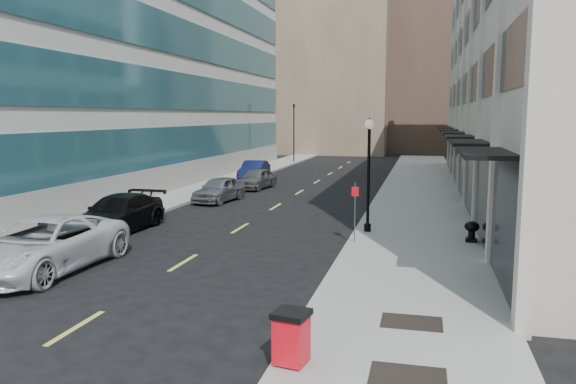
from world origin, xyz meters
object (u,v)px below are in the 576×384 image
at_px(lamppost, 369,165).
at_px(traffic_signal, 294,108).
at_px(trash_bin, 291,336).
at_px(sign_post, 355,204).
at_px(car_white_van, 44,245).
at_px(car_black_pickup, 118,214).
at_px(urn_planter, 472,229).
at_px(car_blue_sedan, 254,171).
at_px(car_grey_sedan, 256,178).
at_px(car_silver_sedan, 219,189).

bearing_deg(lamppost, traffic_signal, 108.00).
height_order(trash_bin, sign_post, sign_post).
bearing_deg(sign_post, car_white_van, -150.43).
bearing_deg(traffic_signal, car_black_pickup, -88.88).
bearing_deg(urn_planter, car_white_van, -152.66).
relative_size(car_white_van, car_blue_sedan, 1.36).
xyz_separation_m(sign_post, urn_planter, (4.30, 1.23, -1.00)).
xyz_separation_m(traffic_signal, car_grey_sedan, (2.30, -21.00, -5.02)).
bearing_deg(car_black_pickup, sign_post, -0.46).
height_order(car_white_van, car_grey_sedan, car_white_van).
distance_m(car_blue_sedan, lamppost, 20.66).
bearing_deg(car_grey_sedan, traffic_signal, 103.85).
distance_m(lamppost, sign_post, 2.59).
bearing_deg(urn_planter, sign_post, -164.04).
distance_m(trash_bin, sign_post, 10.74).
xyz_separation_m(car_silver_sedan, urn_planter, (13.21, -8.06, -0.09)).
bearing_deg(lamppost, sign_post, -96.81).
relative_size(car_grey_sedan, lamppost, 0.87).
height_order(traffic_signal, lamppost, traffic_signal).
bearing_deg(car_blue_sedan, lamppost, -63.10).
relative_size(car_silver_sedan, trash_bin, 3.98).
height_order(car_blue_sedan, car_grey_sedan, car_blue_sedan).
relative_size(traffic_signal, trash_bin, 6.58).
bearing_deg(sign_post, car_black_pickup, 175.34).
height_order(car_white_van, urn_planter, car_white_van).
xyz_separation_m(traffic_signal, sign_post, (10.80, -36.29, -4.09)).
xyz_separation_m(car_white_van, trash_bin, (9.21, -5.00, -0.13)).
xyz_separation_m(traffic_signal, car_white_van, (1.69, -42.00, -4.86)).
bearing_deg(car_silver_sedan, trash_bin, -58.59).
bearing_deg(car_blue_sedan, sign_post, -66.57).
distance_m(car_white_van, car_grey_sedan, 21.01).
bearing_deg(lamppost, car_black_pickup, -169.90).
xyz_separation_m(lamppost, urn_planter, (4.03, -1.00, -2.29)).
bearing_deg(car_black_pickup, car_grey_sedan, 85.59).
bearing_deg(car_white_van, car_black_pickup, 100.44).
height_order(car_white_van, car_silver_sedan, car_white_van).
xyz_separation_m(car_white_van, car_blue_sedan, (-0.99, 25.67, -0.11)).
bearing_deg(car_grey_sedan, lamppost, -48.53).
bearing_deg(traffic_signal, car_grey_sedan, -83.75).
bearing_deg(car_black_pickup, trash_bin, -45.67).
bearing_deg(car_white_van, urn_planter, 28.58).
relative_size(car_white_van, car_grey_sedan, 1.49).
xyz_separation_m(car_black_pickup, trash_bin, (10.20, -11.09, -0.05)).
height_order(car_black_pickup, sign_post, sign_post).
bearing_deg(car_grey_sedan, sign_post, -53.33).
height_order(car_black_pickup, urn_planter, car_black_pickup).
relative_size(car_white_van, car_silver_sedan, 1.46).
bearing_deg(trash_bin, car_blue_sedan, 118.35).
bearing_deg(car_blue_sedan, car_grey_sedan, -74.51).
distance_m(car_black_pickup, trash_bin, 15.06).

